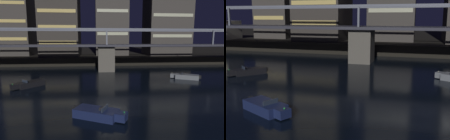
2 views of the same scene
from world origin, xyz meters
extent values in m
cube|color=black|center=(0.00, 83.39, 1.10)|extent=(240.00, 80.00, 2.20)
cube|color=#605B51|center=(0.00, 35.39, 2.77)|extent=(3.60, 4.40, 5.55)
cube|color=#33333D|center=(0.00, 35.39, 5.78)|extent=(99.82, 6.40, 0.45)
cube|color=slate|center=(0.00, 32.49, 9.20)|extent=(99.82, 0.36, 0.36)
cube|color=slate|center=(0.00, 38.29, 9.20)|extent=(99.82, 0.36, 0.36)
cube|color=slate|center=(-23.46, 32.49, 7.60)|extent=(0.30, 0.30, 3.20)
cube|color=slate|center=(0.00, 32.49, 7.60)|extent=(0.30, 0.30, 3.20)
cube|color=#F2D172|center=(-26.30, 50.72, 7.30)|extent=(8.09, 0.10, 0.90)
cube|color=#F2D172|center=(-12.34, 44.97, 6.32)|extent=(9.89, 0.10, 0.90)
cube|color=#F2D172|center=(-12.34, 44.97, 10.44)|extent=(9.89, 0.10, 0.90)
cube|color=beige|center=(2.98, 50.12, 8.88)|extent=(9.26, 0.10, 0.90)
cube|color=#19234C|center=(-2.55, 8.98, 0.40)|extent=(4.30, 3.37, 0.80)
cube|color=#19234C|center=(-0.41, 7.90, 0.45)|extent=(1.25, 1.29, 0.70)
cube|color=#283342|center=(-1.79, 8.60, 0.98)|extent=(0.70, 1.25, 0.36)
cube|color=#262628|center=(-2.02, 8.71, 0.92)|extent=(0.61, 0.68, 0.24)
cube|color=black|center=(-4.47, 9.96, 0.50)|extent=(0.48, 0.48, 0.60)
sphere|color=#33D84C|center=(-0.18, 7.78, 0.88)|extent=(0.12, 0.12, 0.12)
cube|color=black|center=(-12.31, 21.48, 0.40)|extent=(3.92, 4.14, 0.80)
cube|color=black|center=(-13.88, 19.66, 0.45)|extent=(1.34, 1.33, 0.70)
cube|color=#283342|center=(-12.86, 20.84, 0.98)|extent=(1.09, 0.96, 0.36)
cube|color=#262628|center=(-12.70, 21.03, 0.92)|extent=(0.69, 0.67, 0.24)
cube|color=black|center=(-10.90, 23.11, 0.50)|extent=(0.51, 0.51, 0.60)
sphere|color=#33D84C|center=(-14.04, 19.47, 0.88)|extent=(0.12, 0.12, 0.12)
cube|color=gray|center=(11.86, 25.84, 0.45)|extent=(1.26, 1.30, 0.70)
sphere|color=beige|center=(11.64, 25.96, 0.88)|extent=(0.12, 0.12, 0.12)
camera|label=1|loc=(-2.64, -7.28, 6.93)|focal=30.23mm
camera|label=2|loc=(9.14, -9.79, 7.56)|focal=44.20mm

